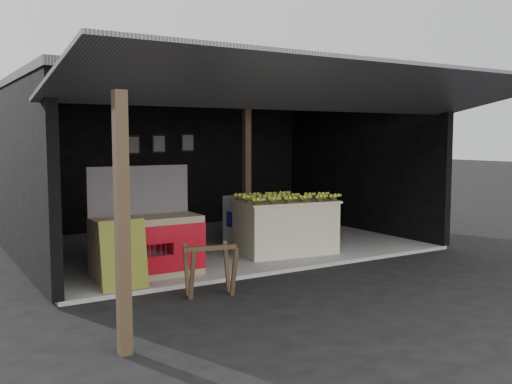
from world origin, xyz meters
TOP-DOWN VIEW (x-y plane):
  - ground at (0.00, 0.00)m, footprint 80.00×80.00m
  - concrete_slab at (0.00, 2.50)m, footprint 7.00×5.00m
  - shophouse at (0.00, 2.82)m, footprint 7.40×7.29m
  - banana_table at (0.57, 1.04)m, footprint 1.79×1.23m
  - banana_pile at (0.57, 1.04)m, footprint 1.65×1.12m
  - white_crate at (0.44, 2.03)m, footprint 0.89×0.65m
  - neighbor_stall at (-2.08, 0.72)m, footprint 1.54×0.70m
  - green_signboard at (-2.62, 0.13)m, footprint 0.62×0.18m
  - sawhorse at (-1.71, -0.56)m, footprint 0.71×0.70m
  - water_barrel at (1.54, 1.06)m, footprint 0.32×0.32m
  - plastic_chair at (2.13, 2.26)m, footprint 0.43×0.43m
  - magenta_rug at (1.56, 2.05)m, footprint 1.57×1.12m
  - picture_frames at (-0.17, 4.89)m, footprint 1.62×0.04m

SIDE VIEW (x-z plane):
  - ground at x=0.00m, z-range 0.00..0.00m
  - concrete_slab at x=0.00m, z-range 0.00..0.06m
  - magenta_rug at x=1.56m, z-range 0.06..0.07m
  - water_barrel at x=1.54m, z-range 0.06..0.52m
  - sawhorse at x=-1.71m, z-range 0.09..0.76m
  - white_crate at x=0.44m, z-range 0.06..0.98m
  - banana_table at x=0.57m, z-range 0.06..0.99m
  - green_signboard at x=-2.62m, z-range 0.06..0.99m
  - plastic_chair at x=2.13m, z-range 0.13..0.93m
  - neighbor_stall at x=-2.08m, z-range -0.26..1.34m
  - banana_pile at x=0.57m, z-range 0.98..1.17m
  - picture_frames at x=-0.17m, z-range 1.70..2.16m
  - shophouse at x=0.00m, z-range 0.59..3.61m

